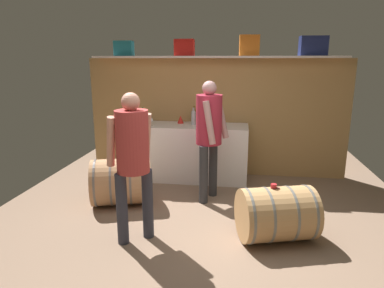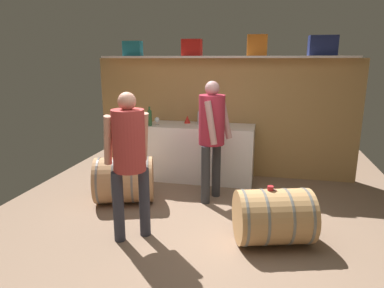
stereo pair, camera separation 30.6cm
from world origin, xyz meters
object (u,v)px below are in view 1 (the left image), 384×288
object	(u,v)px
wine_barrel_far	(121,181)
tasting_cup	(274,186)
wine_barrel_near	(276,214)
toolcase_navy	(313,46)
toolcase_teal	(124,48)
red_funnel	(180,119)
wine_bottle_green	(143,118)
visitor_tasting	(209,129)
work_cabinet	(194,152)
wine_glass	(151,120)
winemaker_pouring	(133,153)
wine_bottle_clear	(193,117)
wine_bottle_amber	(194,116)
toolcase_red	(184,48)
toolcase_orange	(249,45)

from	to	relation	value
wine_barrel_far	tasting_cup	distance (m)	2.14
wine_barrel_near	toolcase_navy	bearing A→B (deg)	56.83
toolcase_teal	red_funnel	world-z (taller)	toolcase_teal
toolcase_teal	wine_barrel_far	xyz separation A→B (m)	(0.36, -1.41, -1.83)
wine_bottle_green	visitor_tasting	xyz separation A→B (m)	(1.13, -0.63, -0.02)
work_cabinet	wine_bottle_green	xyz separation A→B (m)	(-0.81, -0.20, 0.60)
work_cabinet	red_funnel	bearing A→B (deg)	150.03
wine_glass	winemaker_pouring	size ratio (longest dim) A/B	0.08
winemaker_pouring	red_funnel	bearing A→B (deg)	50.04
work_cabinet	wine_bottle_clear	bearing A→B (deg)	114.07
wine_bottle_clear	tasting_cup	world-z (taller)	wine_bottle_clear
wine_bottle_clear	red_funnel	xyz separation A→B (m)	(-0.24, 0.10, -0.06)
wine_barrel_far	winemaker_pouring	size ratio (longest dim) A/B	0.58
toolcase_navy	wine_bottle_amber	world-z (taller)	toolcase_navy
toolcase_red	red_funnel	bearing A→B (deg)	-123.81
toolcase_red	wine_bottle_green	world-z (taller)	toolcase_red
wine_bottle_amber	red_funnel	size ratio (longest dim) A/B	2.25
wine_glass	wine_barrel_far	world-z (taller)	wine_glass
toolcase_navy	visitor_tasting	size ratio (longest dim) A/B	0.24
wine_glass	toolcase_navy	bearing A→B (deg)	8.37
work_cabinet	wine_barrel_near	bearing A→B (deg)	-57.81
toolcase_teal	tasting_cup	xyz separation A→B (m)	(2.36, -2.12, -1.52)
work_cabinet	toolcase_navy	bearing A→B (deg)	7.41
wine_bottle_green	wine_bottle_clear	distance (m)	0.82
wine_barrel_far	toolcase_orange	bearing A→B (deg)	22.21
wine_glass	wine_bottle_green	bearing A→B (deg)	-146.74
wine_glass	wine_barrel_far	size ratio (longest dim) A/B	0.14
wine_barrel_near	visitor_tasting	world-z (taller)	visitor_tasting
wine_bottle_amber	visitor_tasting	size ratio (longest dim) A/B	0.17
toolcase_red	wine_glass	xyz separation A→B (m)	(-0.51, -0.37, -1.15)
wine_bottle_amber	wine_bottle_clear	bearing A→B (deg)	-85.57
work_cabinet	wine_barrel_far	size ratio (longest dim) A/B	1.84
work_cabinet	wine_bottle_clear	world-z (taller)	wine_bottle_clear
wine_bottle_clear	wine_bottle_amber	size ratio (longest dim) A/B	0.99
toolcase_teal	tasting_cup	bearing A→B (deg)	-43.79
wine_glass	wine_barrel_near	bearing A→B (deg)	-42.76
wine_barrel_near	visitor_tasting	bearing A→B (deg)	113.18
toolcase_teal	wine_glass	world-z (taller)	toolcase_teal
wine_bottle_amber	winemaker_pouring	distance (m)	2.37
toolcase_navy	winemaker_pouring	size ratio (longest dim) A/B	0.25
wine_bottle_green	wine_barrel_near	distance (m)	2.71
toolcase_teal	wine_bottle_amber	bearing A→B (deg)	-1.95
toolcase_teal	toolcase_red	xyz separation A→B (m)	(1.03, 0.00, 0.01)
toolcase_red	work_cabinet	size ratio (longest dim) A/B	0.18
wine_barrel_far	visitor_tasting	xyz separation A→B (m)	(1.19, 0.34, 0.72)
work_cabinet	toolcase_teal	bearing A→B (deg)	169.04
wine_bottle_green	toolcase_navy	bearing A→B (deg)	9.48
wine_glass	wine_barrel_far	bearing A→B (deg)	-98.78
wine_barrel_far	wine_bottle_amber	bearing A→B (deg)	42.28
wine_bottle_amber	red_funnel	bearing A→B (deg)	-158.28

